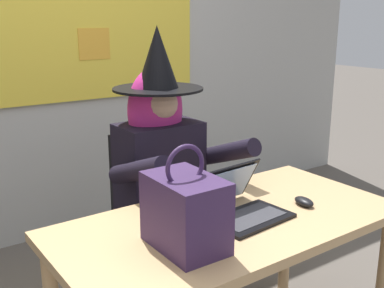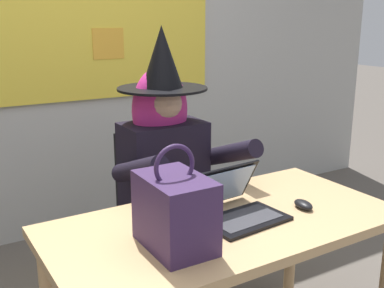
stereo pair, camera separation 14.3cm
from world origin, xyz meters
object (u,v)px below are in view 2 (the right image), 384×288
object	(u,v)px
person_costumed	(169,159)
handbag	(175,211)
desk_main	(226,240)
chair_at_desk	(158,204)
computer_mouse	(303,205)
laptop	(236,206)

from	to	relation	value
person_costumed	handbag	world-z (taller)	person_costumed
desk_main	handbag	xyz separation A→B (m)	(-0.28, -0.09, 0.22)
chair_at_desk	computer_mouse	xyz separation A→B (m)	(0.30, -0.79, 0.21)
handbag	person_costumed	bearing A→B (deg)	63.68
chair_at_desk	person_costumed	distance (m)	0.32
person_costumed	laptop	distance (m)	0.59
chair_at_desk	desk_main	bearing A→B (deg)	-7.92
person_costumed	handbag	bearing A→B (deg)	-27.13
desk_main	handbag	distance (m)	0.37
person_costumed	computer_mouse	xyz separation A→B (m)	(0.29, -0.67, -0.08)
laptop	handbag	world-z (taller)	handbag
computer_mouse	handbag	size ratio (longest dim) A/B	0.28
person_costumed	handbag	distance (m)	0.77
chair_at_desk	person_costumed	xyz separation A→B (m)	(0.01, -0.12, 0.29)
desk_main	handbag	world-z (taller)	handbag
desk_main	laptop	distance (m)	0.14
laptop	chair_at_desk	bearing A→B (deg)	84.62
chair_at_desk	person_costumed	world-z (taller)	person_costumed
chair_at_desk	handbag	bearing A→B (deg)	-26.30
laptop	desk_main	bearing A→B (deg)	-174.39
laptop	computer_mouse	size ratio (longest dim) A/B	3.49
desk_main	person_costumed	distance (m)	0.63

